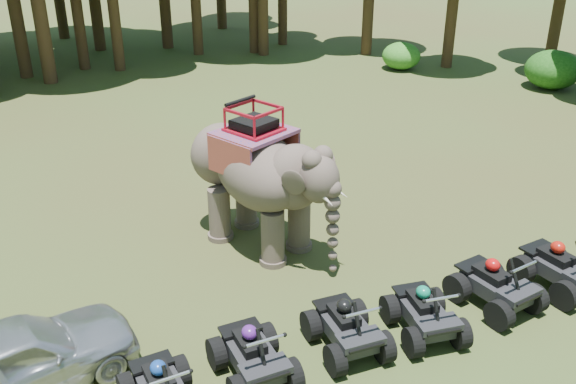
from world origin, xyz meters
name	(u,v)px	position (x,y,z in m)	size (l,w,h in m)	color
ground	(310,289)	(0.00, 0.00, 0.00)	(110.00, 110.00, 0.00)	#47381E
elephant	(258,177)	(-0.25, 2.40, 1.83)	(1.92, 4.36, 3.67)	#4D4138
parked_car	(15,360)	(-6.16, -0.75, 0.73)	(1.72, 4.27, 1.46)	silver
atv_1	(253,349)	(-2.24, -2.14, 0.65)	(1.27, 1.75, 1.29)	black
atv_2	(347,322)	(-0.29, -2.14, 0.64)	(1.26, 1.73, 1.28)	black
atv_3	(425,307)	(1.36, -2.38, 0.63)	(1.25, 1.71, 1.27)	black
atv_4	(497,279)	(3.30, -2.23, 0.67)	(1.32, 1.80, 1.34)	black
atv_5	(562,262)	(5.09, -2.28, 0.68)	(1.34, 1.83, 1.36)	black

